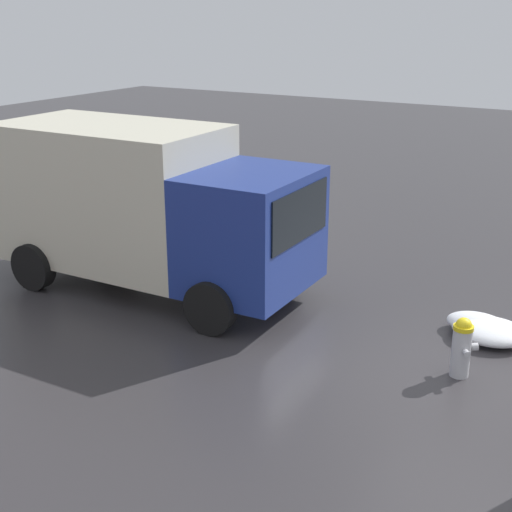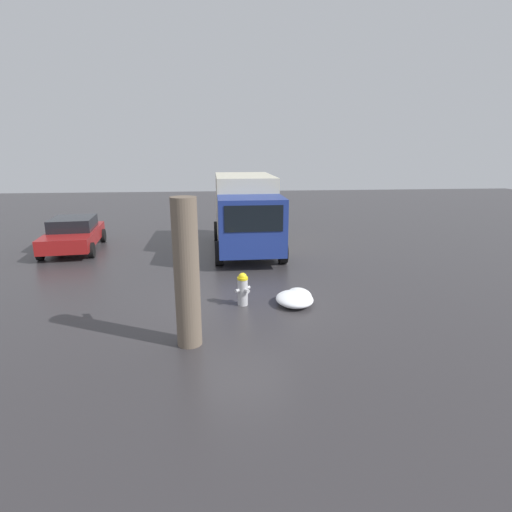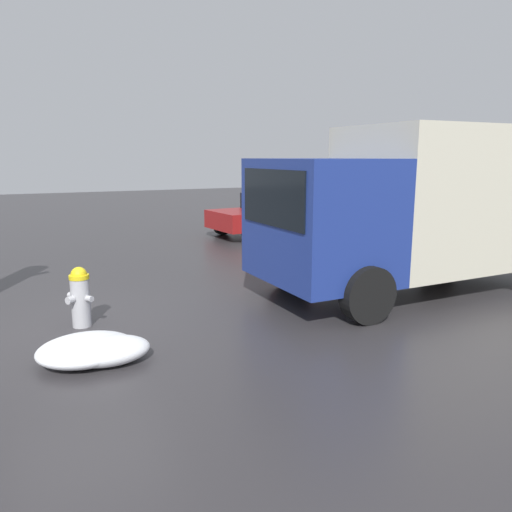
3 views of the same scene
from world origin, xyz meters
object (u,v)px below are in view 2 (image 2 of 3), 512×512
at_px(fire_hydrant, 243,289).
at_px(parked_car, 73,234).
at_px(tree_trunk, 187,273).
at_px(delivery_truck, 246,211).

xyz_separation_m(fire_hydrant, parked_car, (6.77, 6.65, 0.23)).
relative_size(tree_trunk, delivery_truck, 0.53).
height_order(tree_trunk, parked_car, tree_trunk).
xyz_separation_m(fire_hydrant, tree_trunk, (-2.13, 1.30, 1.15)).
distance_m(fire_hydrant, tree_trunk, 2.75).
bearing_deg(delivery_truck, parked_car, -6.06).
bearing_deg(tree_trunk, fire_hydrant, -31.39).
distance_m(tree_trunk, parked_car, 10.43).
height_order(fire_hydrant, tree_trunk, tree_trunk).
height_order(delivery_truck, parked_car, delivery_truck).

